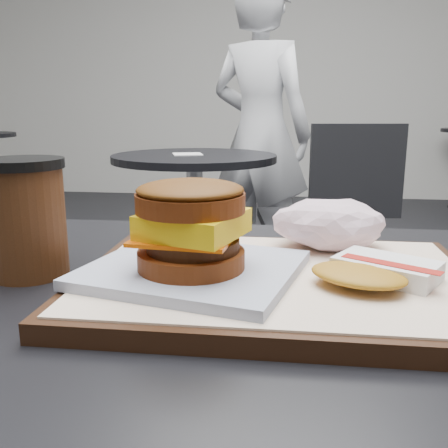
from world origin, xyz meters
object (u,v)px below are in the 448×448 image
serving_tray (277,282)px  hash_brown (374,271)px  crumpled_wrapper (329,224)px  patron (260,134)px  neighbor_table (195,201)px  breakfast_sandwich (192,236)px  neighbor_chair (326,210)px  coffee_cup (26,217)px

serving_tray → hash_brown: bearing=-11.8°
serving_tray → crumpled_wrapper: bearing=59.6°
hash_brown → patron: patron is taller
neighbor_table → serving_tray: bearing=-76.7°
breakfast_sandwich → crumpled_wrapper: breakfast_sandwich is taller
neighbor_chair → patron: bearing=117.5°
serving_tray → neighbor_chair: bearing=83.9°
neighbor_chair → serving_tray: bearing=-96.1°
coffee_cup → neighbor_chair: 1.76m
serving_tray → breakfast_sandwich: bearing=-163.1°
neighbor_table → patron: patron is taller
crumpled_wrapper → neighbor_table: crumpled_wrapper is taller
breakfast_sandwich → hash_brown: size_ratio=1.66×
hash_brown → crumpled_wrapper: bearing=106.0°
hash_brown → patron: (-0.23, 2.33, 0.00)m
crumpled_wrapper → neighbor_chair: size_ratio=0.14×
serving_tray → breakfast_sandwich: breakfast_sandwich is taller
hash_brown → neighbor_table: 1.74m
hash_brown → coffee_cup: coffee_cup is taller
coffee_cup → breakfast_sandwich: bearing=-12.7°
coffee_cup → neighbor_table: coffee_cup is taller
hash_brown → breakfast_sandwich: bearing=-178.1°
crumpled_wrapper → patron: 2.23m
neighbor_table → neighbor_chair: neighbor_chair is taller
coffee_cup → neighbor_chair: size_ratio=0.14×
crumpled_wrapper → coffee_cup: size_ratio=1.00×
neighbor_table → patron: 0.76m
hash_brown → crumpled_wrapper: 0.12m
serving_tray → patron: size_ratio=0.24×
breakfast_sandwich → crumpled_wrapper: size_ratio=1.80×
serving_tray → hash_brown: size_ratio=2.81×
breakfast_sandwich → coffee_cup: coffee_cup is taller
coffee_cup → neighbor_table: 1.64m
patron → hash_brown: bearing=120.2°
coffee_cup → patron: bearing=86.9°
patron → neighbor_table: bearing=94.9°
neighbor_table → patron: (0.24, 0.68, 0.25)m
breakfast_sandwich → neighbor_chair: size_ratio=0.26×
coffee_cup → neighbor_table: size_ratio=0.17×
serving_tray → coffee_cup: size_ratio=3.04×
patron → coffee_cup: bearing=111.6°
serving_tray → coffee_cup: bearing=176.2°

